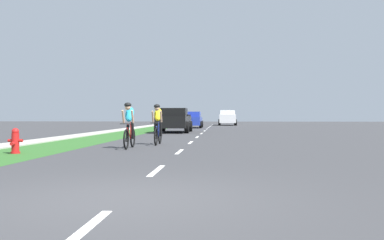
% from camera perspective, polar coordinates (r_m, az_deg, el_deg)
% --- Properties ---
extents(ground_plane, '(120.00, 120.00, 0.00)m').
position_cam_1_polar(ground_plane, '(25.79, 1.09, -1.95)').
color(ground_plane, '#38383A').
extents(grass_verge, '(2.51, 70.00, 0.01)m').
position_cam_1_polar(grass_verge, '(26.48, -9.36, -1.88)').
color(grass_verge, '#2D6026').
rests_on(grass_verge, ground_plane).
extents(sidewalk_concrete, '(1.23, 70.00, 0.10)m').
position_cam_1_polar(sidewalk_concrete, '(26.98, -13.22, -1.84)').
color(sidewalk_concrete, '#B2ADA3').
rests_on(sidewalk_concrete, ground_plane).
extents(lane_markings_center, '(0.12, 53.13, 0.01)m').
position_cam_1_polar(lane_markings_center, '(29.78, 1.49, -1.61)').
color(lane_markings_center, white).
rests_on(lane_markings_center, ground_plane).
extents(fire_hydrant_red, '(0.44, 0.38, 0.76)m').
position_cam_1_polar(fire_hydrant_red, '(13.84, -22.38, -2.61)').
color(fire_hydrant_red, red).
rests_on(fire_hydrant_red, ground_plane).
extents(cyclist_lead, '(0.42, 1.72, 1.58)m').
position_cam_1_polar(cyclist_lead, '(14.98, -8.31, -0.65)').
color(cyclist_lead, black).
rests_on(cyclist_lead, ground_plane).
extents(cyclist_trailing, '(0.42, 1.72, 1.58)m').
position_cam_1_polar(cyclist_trailing, '(16.81, -4.55, -0.52)').
color(cyclist_trailing, black).
rests_on(cyclist_trailing, ground_plane).
extents(pickup_black, '(2.22, 5.10, 1.64)m').
position_cam_1_polar(pickup_black, '(29.28, -2.38, -0.03)').
color(pickup_black, black).
rests_on(pickup_black, ground_plane).
extents(sedan_blue, '(1.98, 4.30, 1.52)m').
position_cam_1_polar(sedan_blue, '(40.47, -0.01, 0.05)').
color(sedan_blue, '#23389E').
rests_on(sedan_blue, ground_plane).
extents(suv_white, '(2.15, 4.70, 1.79)m').
position_cam_1_polar(suv_white, '(51.71, 4.72, 0.35)').
color(suv_white, silver).
rests_on(suv_white, ground_plane).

